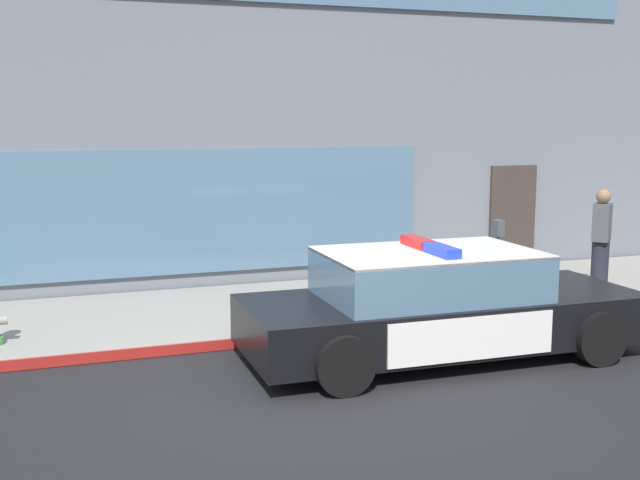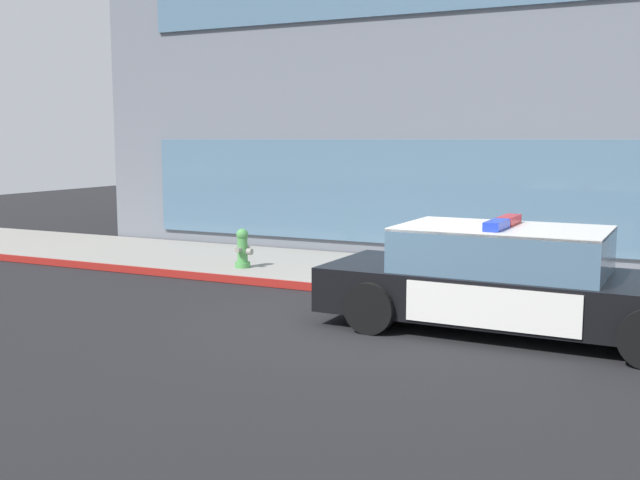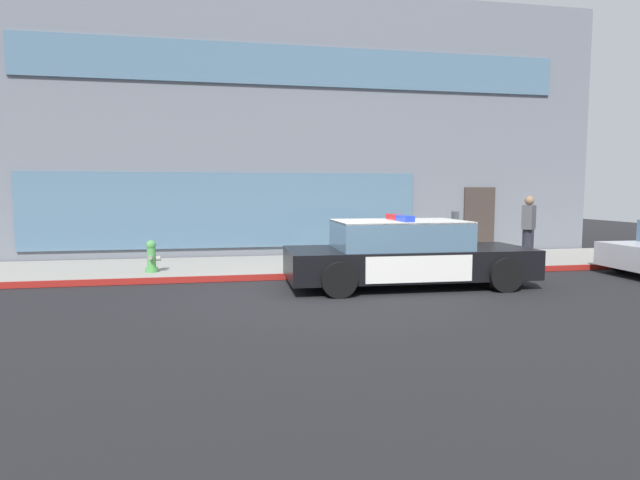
{
  "view_description": "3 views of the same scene",
  "coord_description": "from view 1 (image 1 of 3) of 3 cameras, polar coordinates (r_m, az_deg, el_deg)",
  "views": [
    {
      "loc": [
        -2.64,
        -8.03,
        3.02
      ],
      "look_at": [
        0.71,
        1.34,
        1.47
      ],
      "focal_mm": 44.34,
      "sensor_mm": 36.0,
      "label": 1
    },
    {
      "loc": [
        3.99,
        -9.15,
        2.51
      ],
      "look_at": [
        -1.35,
        1.84,
        0.87
      ],
      "focal_mm": 42.17,
      "sensor_mm": 36.0,
      "label": 2
    },
    {
      "loc": [
        -1.7,
        -9.53,
        1.98
      ],
      "look_at": [
        0.32,
        1.12,
        0.95
      ],
      "focal_mm": 28.95,
      "sensor_mm": 36.0,
      "label": 3
    }
  ],
  "objects": [
    {
      "name": "curb_red_paint",
      "position": [
        10.6,
        -4.52,
        -7.31
      ],
      "size": [
        28.8,
        0.04,
        0.14
      ],
      "primitive_type": "cube",
      "color": "maroon",
      "rests_on": "ground"
    },
    {
      "name": "parking_meter",
      "position": [
        12.24,
        12.69,
        -0.5
      ],
      "size": [
        0.12,
        0.18,
        1.34
      ],
      "color": "slate",
      "rests_on": "sidewalk"
    },
    {
      "name": "ground",
      "position": [
        8.97,
        -1.42,
        -10.83
      ],
      "size": [
        48.0,
        48.0,
        0.0
      ],
      "primitive_type": "plane",
      "color": "black"
    },
    {
      "name": "police_cruiser",
      "position": [
        10.1,
        8.53,
        -4.65
      ],
      "size": [
        5.09,
        2.17,
        1.49
      ],
      "rotation": [
        0.0,
        0.0,
        -0.02
      ],
      "color": "black",
      "rests_on": "ground"
    },
    {
      "name": "sidewalk",
      "position": [
        12.15,
        -6.58,
        -5.24
      ],
      "size": [
        48.0,
        3.28,
        0.15
      ],
      "primitive_type": "cube",
      "color": "gray",
      "rests_on": "ground"
    },
    {
      "name": "pedestrian_on_sidewalk",
      "position": [
        13.86,
        19.62,
        -0.0
      ],
      "size": [
        0.47,
        0.46,
        1.71
      ],
      "rotation": [
        0.0,
        0.0,
        2.31
      ],
      "color": "#23232D",
      "rests_on": "sidewalk"
    },
    {
      "name": "storefront_building",
      "position": [
        18.67,
        -9.86,
        11.1
      ],
      "size": [
        18.18,
        10.47,
        7.6
      ],
      "color": "slate",
      "rests_on": "ground"
    }
  ]
}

